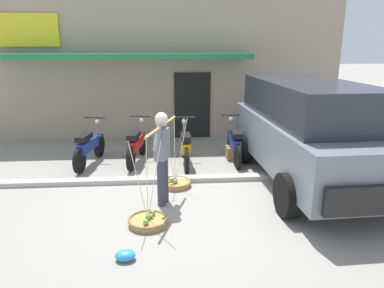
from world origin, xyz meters
TOP-DOWN VIEW (x-y plane):
  - ground_plane at (0.00, 0.00)m, footprint 90.00×90.00m
  - sidewalk_curb at (0.00, 0.70)m, footprint 20.00×0.24m
  - fruit_vendor at (-0.40, -0.35)m, footprint 0.53×1.60m
  - fruit_basket_left_side at (-0.65, -1.15)m, footprint 0.65×0.65m
  - fruit_basket_right_side at (-0.16, 0.44)m, footprint 0.65×0.65m
  - motorcycle_nearest_shop at (-2.17, 1.94)m, footprint 0.56×1.80m
  - motorcycle_second_in_row at (-1.05, 2.04)m, footprint 0.54×1.81m
  - motorcycle_third_in_row at (0.13, 1.80)m, footprint 0.54×1.82m
  - motorcycle_end_of_row at (1.36, 2.00)m, footprint 0.54×1.82m
  - parked_truck at (2.58, 0.51)m, footprint 2.29×4.87m
  - storefront_building at (-1.46, 6.91)m, footprint 13.00×6.00m
  - plastic_litter_bag at (-0.91, -2.11)m, footprint 0.28×0.22m
  - wooden_crate at (1.41, 2.15)m, footprint 0.44×0.36m

SIDE VIEW (x-z plane):
  - ground_plane at x=0.00m, z-range 0.00..0.00m
  - sidewalk_curb at x=0.00m, z-range 0.00..0.10m
  - plastic_litter_bag at x=-0.91m, z-range 0.00..0.14m
  - fruit_basket_left_side at x=-0.65m, z-range -0.65..0.80m
  - fruit_basket_right_side at x=-0.16m, z-range -0.65..0.80m
  - wooden_crate at x=1.41m, z-range 0.00..0.32m
  - motorcycle_nearest_shop at x=-2.17m, z-range -0.09..1.00m
  - motorcycle_second_in_row at x=-1.05m, z-range -0.09..1.00m
  - motorcycle_third_in_row at x=0.13m, z-range -0.09..1.00m
  - motorcycle_end_of_row at x=1.36m, z-range -0.09..1.00m
  - fruit_vendor at x=-0.40m, z-range 0.13..1.83m
  - parked_truck at x=2.58m, z-range 0.08..2.18m
  - storefront_building at x=-1.46m, z-range 0.00..4.20m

